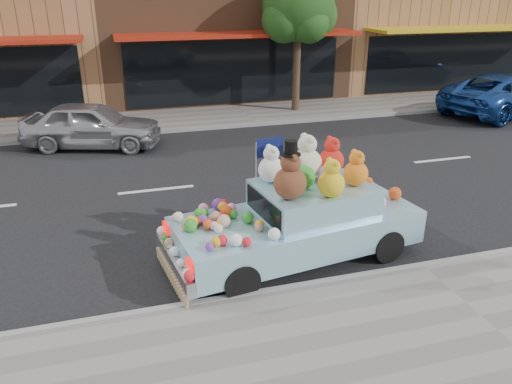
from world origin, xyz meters
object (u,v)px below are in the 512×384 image
object	(u,v)px
street_tree	(298,11)
art_car	(298,216)
car_blue	(504,94)
car_silver	(92,125)

from	to	relation	value
street_tree	art_car	bearing A→B (deg)	-110.43
car_blue	street_tree	bearing A→B (deg)	54.55
car_silver	art_car	distance (m)	8.73
car_silver	street_tree	bearing A→B (deg)	-53.84
street_tree	art_car	xyz separation A→B (m)	(-3.91, -10.49, -2.89)
car_blue	art_car	distance (m)	13.98
car_silver	art_car	world-z (taller)	art_car
car_silver	car_blue	bearing A→B (deg)	-72.13
street_tree	car_blue	bearing A→B (deg)	-17.89
car_silver	art_car	size ratio (longest dim) A/B	0.87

